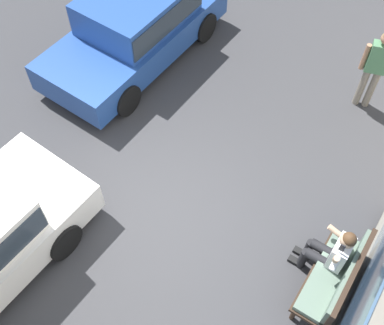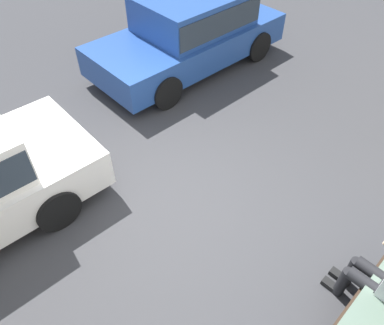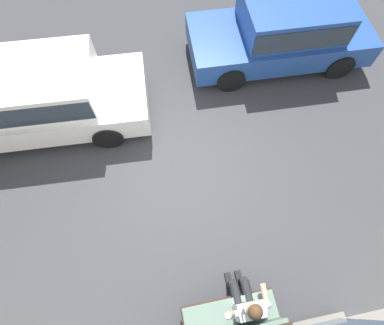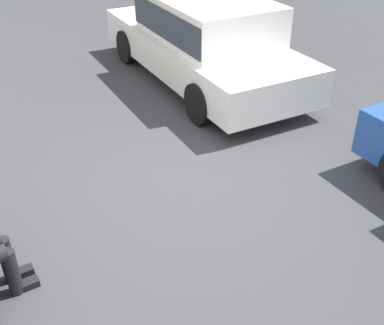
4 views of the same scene
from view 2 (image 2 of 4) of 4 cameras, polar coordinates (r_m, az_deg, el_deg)
The scene contains 2 objects.
ground_plane at distance 5.41m, azimuth -3.17°, elevation -6.50°, with size 60.00×60.00×0.00m, color #38383A.
parked_car_near at distance 8.03m, azimuth -0.21°, elevation 19.70°, with size 4.20×1.98×1.49m.
Camera 2 is at (2.17, 2.60, 4.22)m, focal length 35.00 mm.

